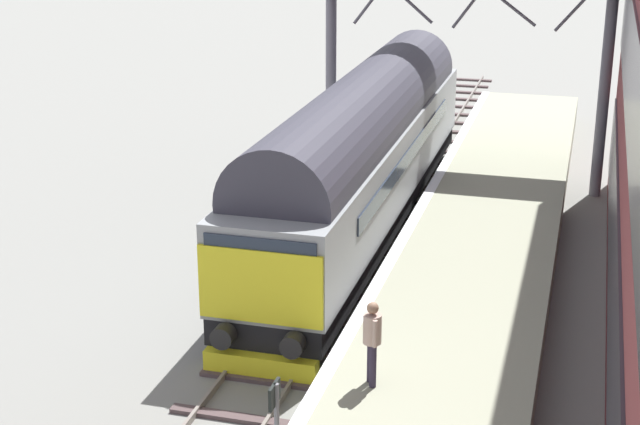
% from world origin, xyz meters
% --- Properties ---
extents(ground_plane, '(140.00, 140.00, 0.00)m').
position_xyz_m(ground_plane, '(0.00, 0.00, 0.00)').
color(ground_plane, slate).
rests_on(ground_plane, ground).
extents(track_main, '(2.50, 60.00, 0.15)m').
position_xyz_m(track_main, '(0.00, 0.00, 0.06)').
color(track_main, slate).
rests_on(track_main, ground).
extents(station_platform, '(4.00, 44.00, 1.01)m').
position_xyz_m(station_platform, '(3.60, 0.00, 0.50)').
color(station_platform, gray).
rests_on(station_platform, ground).
extents(diesel_locomotive, '(2.74, 18.50, 4.68)m').
position_xyz_m(diesel_locomotive, '(0.00, 6.20, 2.48)').
color(diesel_locomotive, black).
rests_on(diesel_locomotive, ground).
extents(platform_number_sign, '(0.10, 0.44, 1.83)m').
position_xyz_m(platform_number_sign, '(2.01, -7.95, 2.23)').
color(platform_number_sign, slate).
rests_on(platform_number_sign, station_platform).
extents(waiting_passenger, '(0.45, 0.47, 1.64)m').
position_xyz_m(waiting_passenger, '(2.66, -4.33, 1.99)').
color(waiting_passenger, '#2C2536').
rests_on(waiting_passenger, station_platform).
extents(overhead_footbridge, '(9.30, 2.00, 6.90)m').
position_xyz_m(overhead_footbridge, '(2.05, 11.63, 6.13)').
color(overhead_footbridge, slate).
rests_on(overhead_footbridge, ground).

